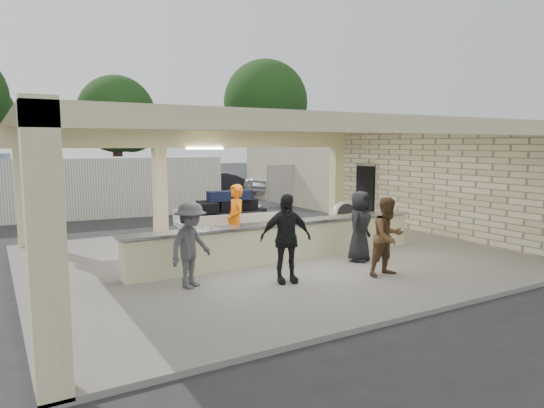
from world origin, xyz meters
TOP-DOWN VIEW (x-y plane):
  - ground at (0.00, 0.00)m, footprint 120.00×120.00m
  - pavilion at (0.21, 0.66)m, footprint 12.01×10.00m
  - baggage_counter at (0.00, -0.50)m, footprint 8.20×0.58m
  - luggage_cart at (-0.53, 1.78)m, footprint 2.92×2.01m
  - drum_fan at (4.37, 2.49)m, footprint 0.85×0.46m
  - baggage_handler at (-0.93, 0.30)m, footprint 0.43×0.72m
  - passenger_a at (1.27, -2.90)m, footprint 0.86×0.38m
  - passenger_b at (-0.98, -2.21)m, footprint 1.18×0.66m
  - passenger_c at (-2.85, -1.56)m, footprint 1.18×0.92m
  - passenger_d at (1.62, -1.54)m, footprint 0.93×0.73m
  - car_white_a at (8.92, 13.30)m, footprint 6.17×4.63m
  - car_white_b at (10.44, 12.52)m, footprint 4.87×2.89m
  - car_dark at (5.58, 14.39)m, footprint 4.44×2.90m
  - container_white at (-2.97, 10.60)m, footprint 11.54×3.38m
  - fence at (11.00, 9.00)m, footprint 12.06×0.06m
  - tree_mid at (2.32, 26.16)m, footprint 6.00×5.60m
  - tree_right at (14.32, 25.16)m, footprint 7.20×7.00m
  - adjacent_building at (9.50, 10.00)m, footprint 6.00×8.00m

SIDE VIEW (x-z plane):
  - ground at x=0.00m, z-range 0.00..0.00m
  - baggage_counter at x=0.00m, z-range 0.10..1.08m
  - drum_fan at x=4.37m, z-range 0.13..1.05m
  - car_dark at x=5.58m, z-range 0.00..1.40m
  - car_white_b at x=10.44m, z-range 0.00..1.45m
  - car_white_a at x=8.92m, z-range 0.00..1.60m
  - luggage_cart at x=-0.53m, z-range 0.16..1.76m
  - passenger_c at x=-2.85m, z-range 0.10..1.86m
  - passenger_a at x=1.27m, z-range 0.10..1.86m
  - passenger_d at x=1.62m, z-range 0.10..1.87m
  - passenger_b at x=-0.98m, z-range 0.10..2.00m
  - fence at x=11.00m, z-range 0.04..2.07m
  - baggage_handler at x=-0.93m, z-range 0.10..2.01m
  - container_white at x=-2.97m, z-range 0.00..2.46m
  - pavilion at x=0.21m, z-range -0.43..3.12m
  - adjacent_building at x=9.50m, z-range 0.00..3.20m
  - tree_mid at x=2.32m, z-range 0.96..8.96m
  - tree_right at x=14.32m, z-range 1.21..11.21m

